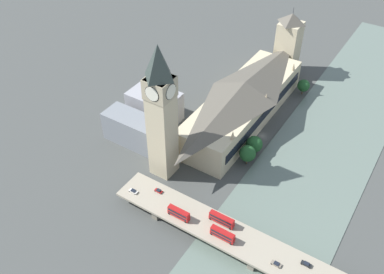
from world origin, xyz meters
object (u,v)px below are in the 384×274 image
(double_decker_bus_lead, at_px, (179,213))
(car_northbound_mid, at_px, (306,264))
(double_decker_bus_mid, at_px, (222,219))
(double_decker_bus_rear, at_px, (223,234))
(car_northbound_tail, at_px, (133,191))
(car_northbound_lead, at_px, (276,264))
(car_southbound_extra, at_px, (159,191))
(victoria_tower, at_px, (288,44))
(clock_tower, at_px, (161,110))
(parliament_hall, at_px, (244,101))
(road_bridge, at_px, (259,251))

(double_decker_bus_lead, bearing_deg, car_northbound_mid, -172.58)
(double_decker_bus_mid, distance_m, double_decker_bus_rear, 8.02)
(double_decker_bus_mid, distance_m, car_northbound_tail, 44.96)
(double_decker_bus_rear, bearing_deg, double_decker_bus_mid, -57.67)
(car_northbound_lead, bearing_deg, car_southbound_extra, -5.80)
(victoria_tower, distance_m, double_decker_bus_mid, 146.43)
(clock_tower, xyz_separation_m, victoria_tower, (-13.55, -123.80, -17.46))
(clock_tower, xyz_separation_m, car_southbound_extra, (-10.20, 18.74, -31.91))
(clock_tower, xyz_separation_m, double_decker_bus_lead, (-26.87, 26.17, -29.89))
(double_decker_bus_lead, bearing_deg, clock_tower, -44.25)
(parliament_hall, bearing_deg, car_northbound_lead, 124.90)
(car_southbound_extra, bearing_deg, victoria_tower, -91.35)
(double_decker_bus_mid, relative_size, car_northbound_mid, 2.79)
(road_bridge, relative_size, car_southbound_extra, 36.23)
(road_bridge, xyz_separation_m, double_decker_bus_mid, (20.00, -3.33, 3.85))
(parliament_hall, xyz_separation_m, car_northbound_tail, (13.39, 86.60, -5.80))
(road_bridge, bearing_deg, clock_tower, -18.85)
(car_northbound_lead, relative_size, car_northbound_mid, 0.99)
(road_bridge, height_order, car_northbound_lead, car_northbound_lead)
(double_decker_bus_lead, bearing_deg, road_bridge, -173.80)
(victoria_tower, bearing_deg, double_decker_bus_lead, 95.07)
(road_bridge, distance_m, double_decker_bus_mid, 20.64)
(double_decker_bus_mid, height_order, double_decker_bus_rear, double_decker_bus_mid)
(victoria_tower, height_order, double_decker_bus_rear, victoria_tower)
(double_decker_bus_lead, height_order, car_northbound_mid, double_decker_bus_lead)
(clock_tower, relative_size, car_southbound_extra, 18.71)
(parliament_hall, distance_m, car_northbound_mid, 106.70)
(victoria_tower, xyz_separation_m, car_southbound_extra, (3.36, 142.54, -14.45))
(parliament_hall, height_order, victoria_tower, victoria_tower)
(double_decker_bus_lead, bearing_deg, double_decker_bus_rear, -178.29)
(victoria_tower, bearing_deg, double_decker_bus_rear, 103.33)
(car_northbound_lead, xyz_separation_m, car_northbound_mid, (-10.25, -6.48, 0.06))
(double_decker_bus_rear, relative_size, car_northbound_lead, 2.65)
(car_northbound_lead, bearing_deg, double_decker_bus_rear, 0.73)
(car_northbound_lead, relative_size, car_southbound_extra, 1.08)
(parliament_hall, bearing_deg, double_decker_bus_lead, 98.63)
(car_northbound_lead, xyz_separation_m, car_southbound_extra, (63.65, -6.46, 0.06))
(double_decker_bus_lead, bearing_deg, car_southbound_extra, -24.03)
(clock_tower, bearing_deg, double_decker_bus_lead, 135.75)
(car_northbound_mid, height_order, car_northbound_tail, car_northbound_tail)
(clock_tower, distance_m, victoria_tower, 125.76)
(clock_tower, height_order, double_decker_bus_lead, clock_tower)
(clock_tower, height_order, car_northbound_tail, clock_tower)
(double_decker_bus_mid, relative_size, car_southbound_extra, 3.06)
(car_northbound_lead, bearing_deg, road_bridge, -18.79)
(car_northbound_lead, distance_m, car_northbound_mid, 12.12)
(clock_tower, relative_size, road_bridge, 0.52)
(double_decker_bus_rear, bearing_deg, car_northbound_tail, -0.10)
(parliament_hall, relative_size, car_northbound_tail, 23.46)
(double_decker_bus_rear, bearing_deg, clock_tower, -27.54)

